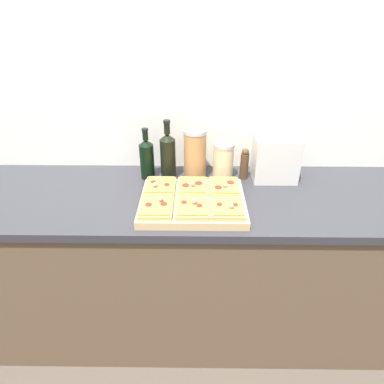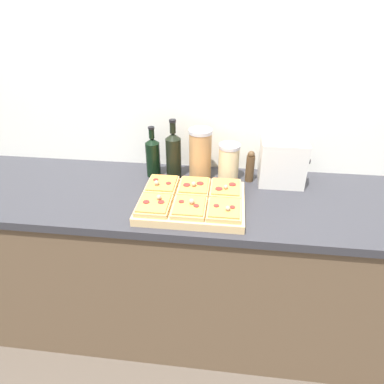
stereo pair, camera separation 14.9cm
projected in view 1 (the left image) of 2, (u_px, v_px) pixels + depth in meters
The scene contains 16 objects.
ground_plane at pixel (192, 368), 1.88m from camera, with size 12.00×12.00×0.00m, color #4C4238.
wall_back at pixel (194, 108), 1.83m from camera, with size 6.00×0.06×2.50m.
kitchen_counter at pixel (193, 265), 1.92m from camera, with size 2.63×0.67×0.92m.
cutting_board at pixel (192, 202), 1.59m from camera, with size 0.48×0.39×0.04m, color tan.
pizza_slice_back_left at pixel (160, 186), 1.66m from camera, with size 0.15×0.17×0.05m.
pizza_slice_back_center at pixel (192, 187), 1.65m from camera, with size 0.15×0.17×0.05m.
pizza_slice_back_right at pixel (224, 187), 1.65m from camera, with size 0.15×0.17×0.05m.
pizza_slice_front_left at pixel (156, 207), 1.50m from camera, with size 0.15×0.17×0.05m.
pizza_slice_front_center at pixel (192, 207), 1.50m from camera, with size 0.15×0.17×0.05m.
pizza_slice_front_right at pixel (227, 208), 1.49m from camera, with size 0.15×0.17×0.05m.
olive_oil_bottle at pixel (147, 158), 1.79m from camera, with size 0.08×0.08×0.28m.
wine_bottle at pixel (168, 155), 1.78m from camera, with size 0.08×0.08×0.32m.
grain_jar_tall at pixel (195, 154), 1.78m from camera, with size 0.12×0.12×0.27m.
grain_jar_short at pixel (223, 161), 1.80m from camera, with size 0.11×0.11×0.20m.
pepper_mill at pixel (244, 164), 1.80m from camera, with size 0.04×0.04×0.17m.
toaster_oven at pixel (275, 158), 1.78m from camera, with size 0.25×0.17×0.23m.
Camera 1 is at (0.01, -1.13, 1.78)m, focal length 32.00 mm.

